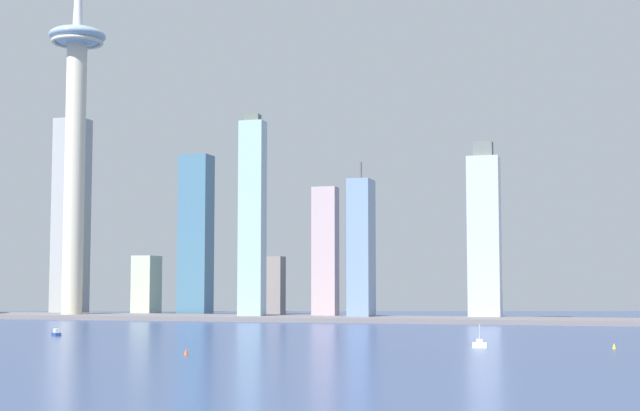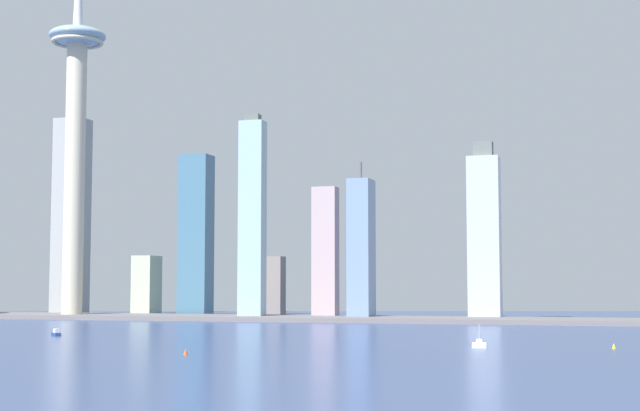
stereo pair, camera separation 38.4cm
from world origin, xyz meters
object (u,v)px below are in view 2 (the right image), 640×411
object	(u,v)px
skyscraper_1	(71,217)
skyscraper_6	(325,253)
observation_tower	(76,113)
skyscraper_4	(275,287)
boat_1	(56,333)
skyscraper_8	(147,286)
channel_buoy_0	(614,346)
skyscraper_0	(252,219)
skyscraper_3	(484,235)
skyscraper_2	(196,236)
channel_buoy_1	(186,352)
boat_5	(479,344)
skyscraper_5	(361,250)

from	to	relation	value
skyscraper_1	skyscraper_6	xyz separation A→B (m)	(239.38, -17.10, -34.79)
observation_tower	skyscraper_4	world-z (taller)	observation_tower
skyscraper_4	boat_1	size ratio (longest dim) A/B	5.94
observation_tower	skyscraper_8	xyz separation A→B (m)	(39.98, 53.96, -144.27)
channel_buoy_0	boat_1	bearing A→B (deg)	175.69
skyscraper_0	skyscraper_4	distance (m)	86.64
skyscraper_1	boat_1	distance (m)	346.03
skyscraper_3	channel_buoy_0	distance (m)	320.73
skyscraper_2	channel_buoy_1	bearing A→B (deg)	-66.48
skyscraper_0	skyscraper_2	bearing A→B (deg)	144.68
skyscraper_8	skyscraper_2	bearing A→B (deg)	4.45
observation_tower	skyscraper_0	distance (m)	179.39
skyscraper_3	boat_5	size ratio (longest dim) A/B	13.33
observation_tower	boat_5	bearing A→B (deg)	-36.90
skyscraper_3	channel_buoy_1	xyz separation A→B (m)	(-70.85, -387.50, -63.79)
boat_1	boat_5	bearing A→B (deg)	-145.54
skyscraper_5	boat_1	size ratio (longest dim) A/B	14.17
skyscraper_4	skyscraper_8	bearing A→B (deg)	-168.87
skyscraper_1	skyscraper_2	size ratio (longest dim) A/B	1.26
channel_buoy_0	channel_buoy_1	xyz separation A→B (m)	(-161.49, -86.53, 0.04)
skyscraper_6	boat_1	world-z (taller)	skyscraper_6
skyscraper_8	skyscraper_3	bearing A→B (deg)	-2.93
channel_buoy_0	channel_buoy_1	bearing A→B (deg)	-151.82
skyscraper_6	boat_1	size ratio (longest dim) A/B	12.12
skyscraper_3	boat_1	xyz separation A→B (m)	(-196.05, -279.36, -63.57)
boat_5	channel_buoy_1	size ratio (longest dim) A/B	4.51
skyscraper_0	skyscraper_5	size ratio (longest dim) A/B	1.32
observation_tower	skyscraper_5	world-z (taller)	observation_tower
skyscraper_4	skyscraper_0	bearing A→B (deg)	-86.25
observation_tower	skyscraper_6	bearing A→B (deg)	8.94
skyscraper_2	observation_tower	bearing A→B (deg)	-145.71
skyscraper_1	skyscraper_4	size ratio (longest dim) A/B	3.39
skyscraper_2	skyscraper_1	bearing A→B (deg)	-176.21
skyscraper_6	channel_buoy_0	size ratio (longest dim) A/B	47.81
skyscraper_8	skyscraper_6	bearing A→B (deg)	-7.30
skyscraper_3	skyscraper_5	distance (m)	94.85
skyscraper_4	channel_buoy_1	world-z (taller)	skyscraper_4
observation_tower	skyscraper_5	xyz separation A→B (m)	(239.02, 21.66, -115.89)
skyscraper_2	skyscraper_8	bearing A→B (deg)	-175.55
skyscraper_5	channel_buoy_1	bearing A→B (deg)	-86.63
skyscraper_3	skyscraper_6	xyz separation A→B (m)	(-124.73, -6.44, -12.42)
skyscraper_0	channel_buoy_1	distance (m)	379.87
skyscraper_6	skyscraper_8	world-z (taller)	skyscraper_6
skyscraper_3	skyscraper_8	world-z (taller)	skyscraper_3
skyscraper_3	boat_5	xyz separation A→B (m)	(34.64, -314.05, -63.35)
skyscraper_6	channel_buoy_0	xyz separation A→B (m)	(215.37, -294.52, -51.41)
skyscraper_1	skyscraper_5	size ratio (longest dim) A/B	1.42
observation_tower	boat_1	bearing A→B (deg)	-60.56
boat_5	skyscraper_8	bearing A→B (deg)	-46.13
skyscraper_3	skyscraper_5	world-z (taller)	skyscraper_3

